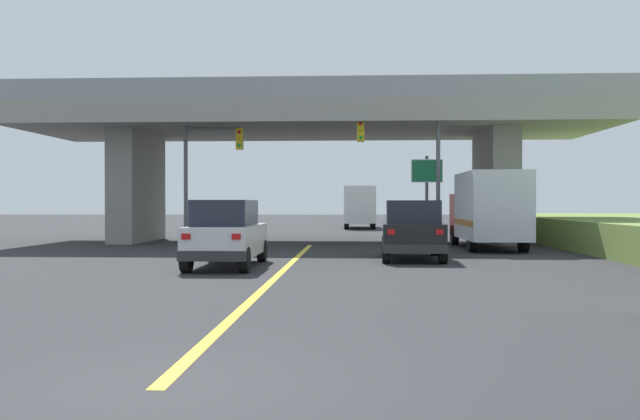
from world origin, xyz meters
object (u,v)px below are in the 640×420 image
Objects in this scene: traffic_signal_nearside at (411,156)px; traffic_signal_farside at (204,163)px; suv_lead at (227,234)px; box_truck at (488,209)px; semi_truck_distant at (360,207)px; suv_crossing at (412,230)px; highway_sign at (427,181)px.

traffic_signal_nearside is 9.34m from traffic_signal_farside.
traffic_signal_farside reaches higher than suv_lead.
traffic_signal_farside is (-12.45, 1.72, 2.08)m from box_truck.
box_truck is 0.98× the size of semi_truck_distant.
suv_crossing is at bearing -86.83° from semi_truck_distant.
box_truck is 1.14× the size of traffic_signal_nearside.
traffic_signal_farside is (-2.99, 10.40, 2.73)m from suv_lead.
suv_crossing is 0.65× the size of semi_truck_distant.
traffic_signal_farside reaches higher than suv_crossing.
semi_truck_distant is at bearing 97.75° from highway_sign.
traffic_signal_farside reaches higher than semi_truck_distant.
suv_crossing is at bearing -94.40° from traffic_signal_nearside.
suv_lead is at bearing -123.56° from traffic_signal_nearside.
traffic_signal_nearside is (6.31, 9.51, 2.95)m from suv_lead.
traffic_signal_farside is 22.89m from semi_truck_distant.
highway_sign is 0.57× the size of semi_truck_distant.
highway_sign is at bearing 138.54° from box_truck.
semi_truck_distant reaches higher than suv_crossing.
traffic_signal_nearside is 0.85× the size of semi_truck_distant.
box_truck is at bearing -14.72° from traffic_signal_nearside.
highway_sign reaches higher than box_truck.
semi_truck_distant is (-5.25, 23.34, -0.00)m from box_truck.
traffic_signal_nearside is 22.72m from semi_truck_distant.
semi_truck_distant is (-2.09, 22.51, -2.30)m from traffic_signal_nearside.
box_truck is at bearing -7.85° from traffic_signal_farside.
semi_truck_distant reaches higher than suv_lead.
highway_sign is at bearing -82.25° from semi_truck_distant.
suv_crossing is at bearing 28.15° from suv_lead.
box_truck is at bearing 42.54° from suv_lead.
highway_sign reaches higher than suv_crossing.
suv_crossing is (5.82, 3.11, 0.00)m from suv_lead.
traffic_signal_farside reaches higher than highway_sign.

